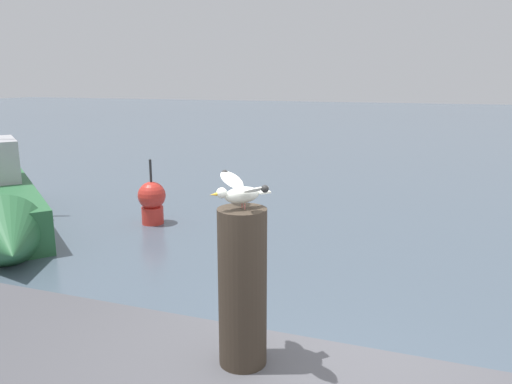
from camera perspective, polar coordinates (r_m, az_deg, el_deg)
mooring_post at (r=3.19m, az=-1.55°, el=-10.87°), size 0.31×0.31×1.03m
seagull at (r=2.99m, az=-1.69°, el=0.11°), size 0.49×0.46×0.20m
channel_buoy at (r=10.34m, az=-11.77°, el=-1.00°), size 0.56×0.56×1.33m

